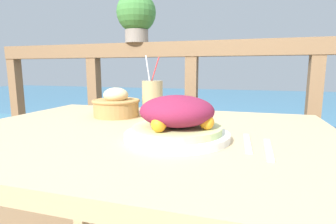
{
  "coord_description": "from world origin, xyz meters",
  "views": [
    {
      "loc": [
        0.32,
        -0.79,
        0.95
      ],
      "look_at": [
        0.08,
        0.01,
        0.81
      ],
      "focal_mm": 28.0,
      "sensor_mm": 36.0,
      "label": 1
    }
  ],
  "objects": [
    {
      "name": "drink_glass",
      "position": [
        -0.04,
        0.22,
        0.83
      ],
      "size": [
        0.08,
        0.08,
        0.25
      ],
      "color": "tan",
      "rests_on": "patio_table"
    },
    {
      "name": "fork",
      "position": [
        0.33,
        -0.08,
        0.76
      ],
      "size": [
        0.02,
        0.18,
        0.0
      ],
      "color": "silver",
      "rests_on": "patio_table"
    },
    {
      "name": "salad_plate",
      "position": [
        0.14,
        -0.09,
        0.81
      ],
      "size": [
        0.3,
        0.3,
        0.13
      ],
      "color": "silver",
      "rests_on": "patio_table"
    },
    {
      "name": "knife",
      "position": [
        0.38,
        -0.12,
        0.76
      ],
      "size": [
        0.02,
        0.18,
        0.0
      ],
      "color": "silver",
      "rests_on": "patio_table"
    },
    {
      "name": "patio_table",
      "position": [
        0.0,
        0.0,
        0.67
      ],
      "size": [
        1.24,
        0.93,
        0.75
      ],
      "color": "tan",
      "rests_on": "ground_plane"
    },
    {
      "name": "sea_backdrop",
      "position": [
        0.0,
        3.3,
        0.25
      ],
      "size": [
        12.0,
        4.0,
        0.49
      ],
      "color": "teal",
      "rests_on": "ground_plane"
    },
    {
      "name": "bread_basket",
      "position": [
        -0.2,
        0.2,
        0.8
      ],
      "size": [
        0.2,
        0.2,
        0.12
      ],
      "color": "#AD7F47",
      "rests_on": "patio_table"
    },
    {
      "name": "railing_fence",
      "position": [
        0.0,
        0.8,
        0.76
      ],
      "size": [
        2.8,
        0.08,
        1.12
      ],
      "color": "brown",
      "rests_on": "ground_plane"
    },
    {
      "name": "potted_plant",
      "position": [
        -0.36,
        0.8,
        1.29
      ],
      "size": [
        0.25,
        0.25,
        0.31
      ],
      "color": "gray",
      "rests_on": "railing_fence"
    }
  ]
}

